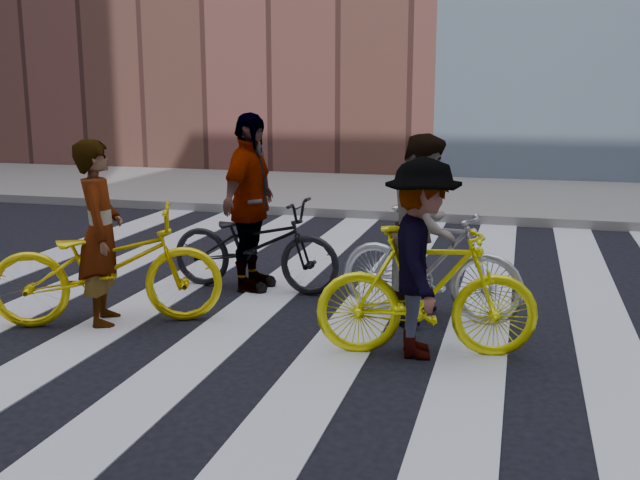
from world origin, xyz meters
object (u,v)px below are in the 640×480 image
at_px(bike_silver_mid, 430,263).
at_px(bike_yellow_right, 427,292).
at_px(bike_dark_rear, 255,244).
at_px(rider_rear, 250,203).
at_px(bike_yellow_left, 107,266).
at_px(rider_mid, 426,228).
at_px(rider_left, 100,233).
at_px(rider_right, 422,258).

height_order(bike_silver_mid, bike_yellow_right, bike_yellow_right).
height_order(bike_dark_rear, rider_rear, rider_rear).
relative_size(bike_yellow_left, bike_silver_mid, 1.18).
relative_size(rider_mid, rider_rear, 0.92).
height_order(bike_silver_mid, bike_dark_rear, bike_silver_mid).
bearing_deg(rider_left, bike_dark_rear, -57.41).
height_order(bike_silver_mid, rider_rear, rider_rear).
bearing_deg(bike_silver_mid, rider_right, -167.01).
relative_size(bike_silver_mid, rider_left, 1.04).
bearing_deg(rider_rear, rider_left, 151.08).
bearing_deg(bike_silver_mid, rider_left, 118.29).
height_order(bike_yellow_right, rider_mid, rider_mid).
distance_m(bike_yellow_left, bike_dark_rear, 1.72).
bearing_deg(bike_yellow_right, rider_rear, 43.04).
height_order(bike_yellow_left, rider_right, rider_right).
bearing_deg(bike_silver_mid, rider_rear, 85.88).
bearing_deg(rider_left, rider_mid, -95.57).
height_order(bike_yellow_left, bike_dark_rear, bike_yellow_left).
bearing_deg(rider_mid, rider_right, -164.21).
height_order(bike_silver_mid, rider_left, rider_left).
xyz_separation_m(bike_yellow_left, bike_yellow_right, (2.95, -0.07, -0.01)).
distance_m(bike_yellow_right, rider_rear, 2.62).
bearing_deg(bike_yellow_right, rider_left, 77.84).
height_order(bike_dark_rear, rider_mid, rider_mid).
bearing_deg(bike_dark_rear, rider_rear, 93.19).
xyz_separation_m(bike_yellow_right, rider_right, (-0.05, 0.00, 0.27)).
distance_m(bike_yellow_right, rider_right, 0.28).
distance_m(bike_silver_mid, bike_dark_rear, 2.00).
xyz_separation_m(bike_yellow_left, rider_left, (-0.05, 0.00, 0.30)).
xyz_separation_m(bike_dark_rear, rider_left, (-0.96, -1.45, 0.35)).
xyz_separation_m(rider_right, rider_rear, (-2.04, 1.52, 0.14)).
bearing_deg(rider_right, rider_mid, -5.27).
bearing_deg(rider_right, bike_silver_mid, -8.08).
bearing_deg(rider_right, rider_left, 77.82).
relative_size(rider_right, rider_rear, 0.86).
distance_m(rider_mid, rider_right, 1.02).
distance_m(rider_left, rider_rear, 1.72).
relative_size(bike_dark_rear, rider_rear, 1.00).
xyz_separation_m(rider_mid, rider_right, (0.10, -1.02, -0.06)).
bearing_deg(bike_dark_rear, rider_mid, -101.90).
bearing_deg(rider_rear, bike_yellow_left, 152.52).
distance_m(bike_yellow_right, rider_left, 3.02).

